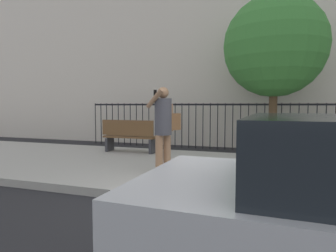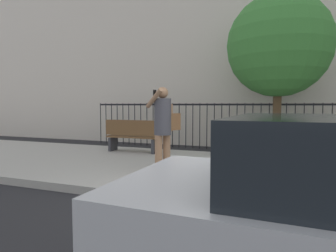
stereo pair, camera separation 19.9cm
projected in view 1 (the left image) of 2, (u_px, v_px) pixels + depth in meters
ground_plane at (230, 213)px, 4.15m from camera, size 60.00×60.00×0.00m
sidewalk at (243, 174)px, 6.23m from camera, size 28.00×4.40×0.15m
building_facade at (258, 25)px, 11.83m from camera, size 28.00×4.00×9.53m
iron_fence at (252, 121)px, 9.65m from camera, size 12.03×0.04×1.60m
pedestrian_on_phone at (164, 124)px, 5.82m from camera, size 0.62×0.72×1.74m
street_bench at (129, 135)px, 8.50m from camera, size 1.60×0.45×0.95m
street_tree_near at (275, 47)px, 8.45m from camera, size 2.93×2.93×4.70m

